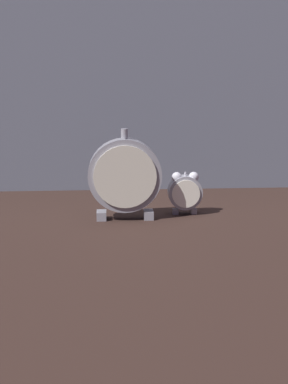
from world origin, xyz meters
name	(u,v)px	position (x,y,z in m)	size (l,w,h in m)	color
ground_plane	(147,223)	(0.00, 0.00, 0.00)	(4.00, 4.00, 0.00)	black
fabric_backdrop_drape	(138,77)	(0.00, 0.33, 0.29)	(1.24, 0.01, 0.58)	slate
alarm_clock_twin_bell	(185,191)	(0.09, 0.06, 0.05)	(0.07, 0.03, 0.09)	gray
mantel_clock_silver	(125,176)	(-0.04, 0.03, 0.09)	(0.15, 0.04, 0.19)	gray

